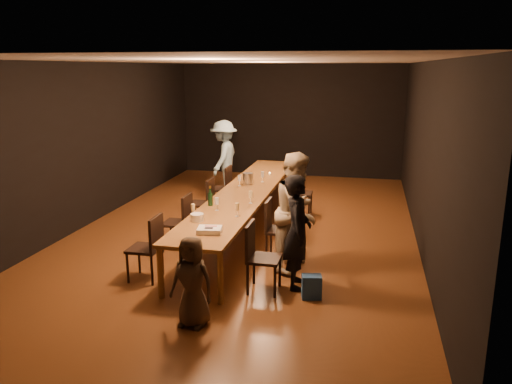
% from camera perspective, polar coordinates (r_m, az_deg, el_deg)
% --- Properties ---
extents(ground, '(10.00, 10.00, 0.00)m').
position_cam_1_polar(ground, '(9.15, -1.18, -4.40)').
color(ground, '#3F260F').
rests_on(ground, ground).
extents(room_shell, '(6.04, 10.04, 3.02)m').
position_cam_1_polar(room_shell, '(8.71, -1.25, 8.66)').
color(room_shell, black).
rests_on(room_shell, ground).
extents(table, '(0.90, 6.00, 0.75)m').
position_cam_1_polar(table, '(8.95, -1.21, -0.14)').
color(table, brown).
rests_on(table, ground).
extents(chair_right_0, '(0.42, 0.42, 0.93)m').
position_cam_1_polar(chair_right_0, '(6.61, 0.94, -7.52)').
color(chair_right_0, black).
rests_on(chair_right_0, ground).
extents(chair_right_1, '(0.42, 0.42, 0.93)m').
position_cam_1_polar(chair_right_1, '(7.72, 2.78, -4.32)').
color(chair_right_1, black).
rests_on(chair_right_1, ground).
extents(chair_right_2, '(0.42, 0.42, 0.93)m').
position_cam_1_polar(chair_right_2, '(8.85, 4.15, -1.92)').
color(chair_right_2, black).
rests_on(chair_right_2, ground).
extents(chair_right_3, '(0.42, 0.42, 0.93)m').
position_cam_1_polar(chair_right_3, '(10.00, 5.21, -0.07)').
color(chair_right_3, black).
rests_on(chair_right_3, ground).
extents(chair_left_0, '(0.42, 0.42, 0.93)m').
position_cam_1_polar(chair_left_0, '(7.13, -12.63, -6.23)').
color(chair_left_0, black).
rests_on(chair_left_0, ground).
extents(chair_left_1, '(0.42, 0.42, 0.93)m').
position_cam_1_polar(chair_left_1, '(8.17, -9.06, -3.44)').
color(chair_left_1, black).
rests_on(chair_left_1, ground).
extents(chair_left_2, '(0.42, 0.42, 0.93)m').
position_cam_1_polar(chair_left_2, '(9.25, -6.32, -1.27)').
color(chair_left_2, black).
rests_on(chair_left_2, ground).
extents(chair_left_3, '(0.42, 0.42, 0.93)m').
position_cam_1_polar(chair_left_3, '(10.35, -4.16, 0.44)').
color(chair_left_3, black).
rests_on(chair_left_3, ground).
extents(woman_birthday, '(0.44, 0.61, 1.55)m').
position_cam_1_polar(woman_birthday, '(6.66, 4.75, -4.56)').
color(woman_birthday, black).
rests_on(woman_birthday, ground).
extents(woman_tan, '(0.84, 0.97, 1.74)m').
position_cam_1_polar(woman_tan, '(7.25, 4.72, -2.22)').
color(woman_tan, beige).
rests_on(woman_tan, ground).
extents(man_blue, '(0.68, 1.13, 1.73)m').
position_cam_1_polar(man_blue, '(11.61, -3.69, 3.94)').
color(man_blue, '#8CBBD9').
rests_on(man_blue, ground).
extents(child, '(0.56, 0.40, 1.07)m').
position_cam_1_polar(child, '(5.79, -7.32, -10.12)').
color(child, '#403223').
rests_on(child, ground).
extents(gift_bag_red, '(0.22, 0.14, 0.24)m').
position_cam_1_polar(gift_bag_red, '(6.61, 6.34, -10.87)').
color(gift_bag_red, red).
rests_on(gift_bag_red, ground).
extents(gift_bag_blue, '(0.28, 0.22, 0.31)m').
position_cam_1_polar(gift_bag_blue, '(6.56, 6.36, -10.71)').
color(gift_bag_blue, '#224D95').
rests_on(gift_bag_blue, ground).
extents(birthday_cake, '(0.35, 0.30, 0.08)m').
position_cam_1_polar(birthday_cake, '(6.70, -5.33, -4.36)').
color(birthday_cake, white).
rests_on(birthday_cake, table).
extents(plate_stack, '(0.22, 0.22, 0.11)m').
position_cam_1_polar(plate_stack, '(7.22, -6.76, -2.89)').
color(plate_stack, white).
rests_on(plate_stack, table).
extents(champagne_bottle, '(0.09, 0.09, 0.32)m').
position_cam_1_polar(champagne_bottle, '(7.96, -5.25, -0.44)').
color(champagne_bottle, black).
rests_on(champagne_bottle, table).
extents(ice_bucket, '(0.24, 0.24, 0.21)m').
position_cam_1_polar(ice_bucket, '(9.43, -0.95, 1.55)').
color(ice_bucket, '#BCBBC1').
rests_on(ice_bucket, table).
extents(wineglass_0, '(0.06, 0.06, 0.21)m').
position_cam_1_polar(wineglass_0, '(7.37, -7.20, -2.15)').
color(wineglass_0, beige).
rests_on(wineglass_0, table).
extents(wineglass_1, '(0.06, 0.06, 0.21)m').
position_cam_1_polar(wineglass_1, '(7.37, -2.19, -2.05)').
color(wineglass_1, beige).
rests_on(wineglass_1, table).
extents(wineglass_2, '(0.06, 0.06, 0.21)m').
position_cam_1_polar(wineglass_2, '(7.70, -4.49, -1.38)').
color(wineglass_2, silver).
rests_on(wineglass_2, table).
extents(wineglass_3, '(0.06, 0.06, 0.21)m').
position_cam_1_polar(wineglass_3, '(8.08, -0.61, -0.59)').
color(wineglass_3, beige).
rests_on(wineglass_3, table).
extents(wineglass_4, '(0.06, 0.06, 0.21)m').
position_cam_1_polar(wineglass_4, '(9.26, -1.90, 1.31)').
color(wineglass_4, silver).
rests_on(wineglass_4, table).
extents(wineglass_5, '(0.06, 0.06, 0.21)m').
position_cam_1_polar(wineglass_5, '(9.59, 0.75, 1.76)').
color(wineglass_5, silver).
rests_on(wineglass_5, table).
extents(tealight_near, '(0.05, 0.05, 0.03)m').
position_cam_1_polar(tealight_near, '(6.85, -4.46, -4.10)').
color(tealight_near, '#B2B7B2').
rests_on(tealight_near, table).
extents(tealight_mid, '(0.05, 0.05, 0.03)m').
position_cam_1_polar(tealight_mid, '(8.65, -0.67, -0.21)').
color(tealight_mid, '#B2B7B2').
rests_on(tealight_mid, table).
extents(tealight_far, '(0.05, 0.05, 0.03)m').
position_cam_1_polar(tealight_far, '(10.29, 1.58, 2.11)').
color(tealight_far, '#B2B7B2').
rests_on(tealight_far, table).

